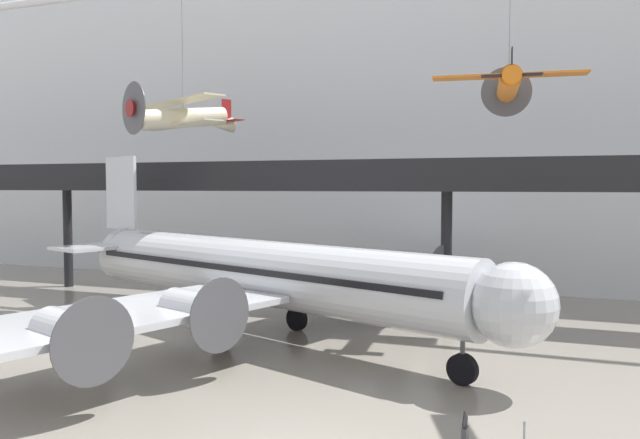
# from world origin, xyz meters

# --- Properties ---
(hangar_back_wall) EXTENTS (140.00, 3.00, 28.02)m
(hangar_back_wall) POSITION_xyz_m (0.00, 34.76, 14.01)
(hangar_back_wall) COLOR silver
(hangar_back_wall) RESTS_ON ground
(mezzanine_walkway) EXTENTS (110.00, 3.20, 9.78)m
(mezzanine_walkway) POSITION_xyz_m (0.00, 23.36, 8.13)
(mezzanine_walkway) COLOR black
(mezzanine_walkway) RESTS_ON ground
(airliner_silver_main) EXTENTS (30.94, 36.15, 10.04)m
(airliner_silver_main) POSITION_xyz_m (-8.41, 14.17, 3.50)
(airliner_silver_main) COLOR silver
(airliner_silver_main) RESTS_ON ground
(suspended_plane_cream_biplane) EXTENTS (9.08, 8.10, 10.26)m
(suspended_plane_cream_biplane) POSITION_xyz_m (-17.33, 21.18, 12.77)
(suspended_plane_cream_biplane) COLOR beige
(suspended_plane_orange_highwing) EXTENTS (8.31, 6.79, 9.49)m
(suspended_plane_orange_highwing) POSITION_xyz_m (3.91, 20.26, 13.70)
(suspended_plane_orange_highwing) COLOR orange
(info_sign_pedestal) EXTENTS (0.18, 0.78, 1.24)m
(info_sign_pedestal) POSITION_xyz_m (3.83, 3.76, 0.46)
(info_sign_pedestal) COLOR #4C4C51
(info_sign_pedestal) RESTS_ON ground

